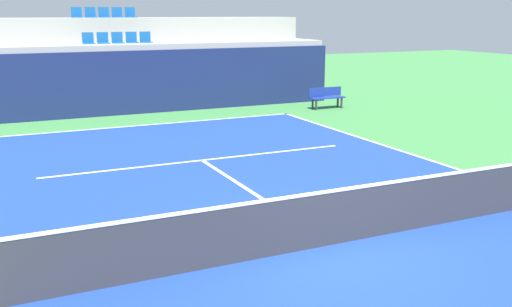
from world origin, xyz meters
TOP-DOWN VIEW (x-y plane):
  - ground_plane at (0.00, 0.00)m, footprint 80.00×80.00m
  - court_surface at (0.00, 0.00)m, footprint 11.00×24.00m
  - baseline_far at (0.00, 11.95)m, footprint 11.00×0.10m
  - service_line_far at (0.00, 6.40)m, footprint 8.26×0.10m
  - centre_service_line at (0.00, 3.20)m, footprint 0.10×6.40m
  - back_wall at (0.00, 14.52)m, footprint 17.30×0.30m
  - stands_tier_lower at (0.00, 15.87)m, footprint 17.30×2.40m
  - stands_tier_upper at (0.00, 18.27)m, footprint 17.30×2.40m
  - seating_row_lower at (0.00, 15.96)m, footprint 2.71×0.44m
  - seating_row_upper at (0.00, 18.36)m, footprint 2.71×0.44m
  - tennis_net at (0.00, 0.00)m, footprint 11.08×0.08m
  - player_bench at (7.57, 12.46)m, footprint 1.50×0.40m

SIDE VIEW (x-z plane):
  - ground_plane at x=0.00m, z-range 0.00..0.00m
  - court_surface at x=0.00m, z-range 0.00..0.01m
  - baseline_far at x=0.00m, z-range 0.01..0.01m
  - service_line_far at x=0.00m, z-range 0.01..0.01m
  - centre_service_line at x=0.00m, z-range 0.01..0.01m
  - player_bench at x=7.57m, z-range 0.08..0.93m
  - tennis_net at x=0.00m, z-range -0.03..1.04m
  - back_wall at x=0.00m, z-range 0.00..2.41m
  - stands_tier_lower at x=0.00m, z-range 0.00..2.62m
  - stands_tier_upper at x=0.00m, z-range 0.00..3.60m
  - seating_row_lower at x=0.00m, z-range 2.53..2.97m
  - seating_row_upper at x=0.00m, z-range 3.50..3.94m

